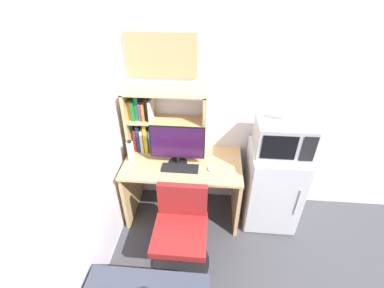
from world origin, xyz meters
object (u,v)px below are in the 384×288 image
desk_fan (291,110)px  desk_chair (181,235)px  computer_mouse (211,169)px  mini_fridge (272,186)px  hutch_bookshelf (154,122)px  monitor (177,144)px  keyboard (180,168)px  wall_corkboard (161,55)px  microwave (283,137)px  water_bottle (131,151)px

desk_fan → desk_chair: 1.50m
computer_mouse → mini_fridge: 0.74m
hutch_bookshelf → monitor: bearing=-40.6°
keyboard → wall_corkboard: size_ratio=0.53×
microwave → desk_fan: desk_fan is taller
water_bottle → desk_chair: bearing=-45.3°
water_bottle → desk_fan: desk_fan is taller
microwave → wall_corkboard: wall_corkboard is taller
desk_chair → computer_mouse: bearing=63.7°
monitor → mini_fridge: bearing=2.5°
monitor → desk_chair: size_ratio=0.65×
keyboard → desk_fan: (0.98, 0.13, 0.61)m
desk_fan → monitor: bearing=-177.7°
microwave → desk_fan: 0.28m
water_bottle → monitor: bearing=-0.9°
monitor → water_bottle: bearing=179.1°
water_bottle → desk_chair: (0.57, -0.58, -0.50)m
keyboard → wall_corkboard: wall_corkboard is taller
mini_fridge → microwave: size_ratio=1.83×
water_bottle → mini_fridge: size_ratio=0.26×
monitor → desk_fan: 1.09m
hutch_bookshelf → desk_fan: size_ratio=3.68×
monitor → water_bottle: (-0.48, 0.01, -0.12)m
monitor → desk_fan: (1.01, 0.04, 0.39)m
computer_mouse → microwave: size_ratio=0.16×
keyboard → mini_fridge: 1.02m
computer_mouse → microwave: microwave is taller
monitor → computer_mouse: size_ratio=6.66×
keyboard → desk_chair: size_ratio=0.44×
desk_fan → wall_corkboard: 1.28m
keyboard → wall_corkboard: bearing=115.7°
keyboard → mini_fridge: mini_fridge is taller
microwave → desk_chair: microwave is taller
wall_corkboard → monitor: bearing=-63.0°
monitor → mini_fridge: monitor is taller
water_bottle → wall_corkboard: bearing=46.7°
hutch_bookshelf → monitor: size_ratio=1.52×
desk_chair → mini_fridge: bearing=34.2°
hutch_bookshelf → mini_fridge: 1.43m
microwave → desk_chair: 1.32m
monitor → hutch_bookshelf: bearing=139.4°
monitor → computer_mouse: (0.34, -0.08, -0.22)m
desk_fan → keyboard: bearing=-172.3°
hutch_bookshelf → mini_fridge: bearing=-8.6°
keyboard → microwave: 1.03m
desk_fan → wall_corkboard: size_ratio=0.33×
computer_mouse → desk_chair: size_ratio=0.10×
computer_mouse → keyboard: bearing=-177.1°
hutch_bookshelf → mini_fridge: (1.28, -0.19, -0.62)m
microwave → keyboard: bearing=-171.9°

